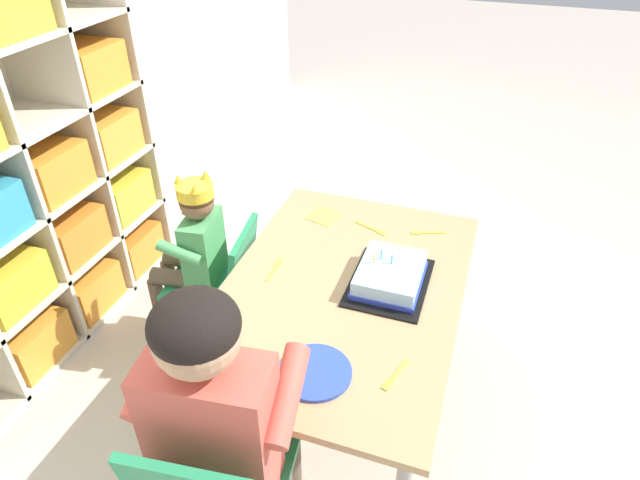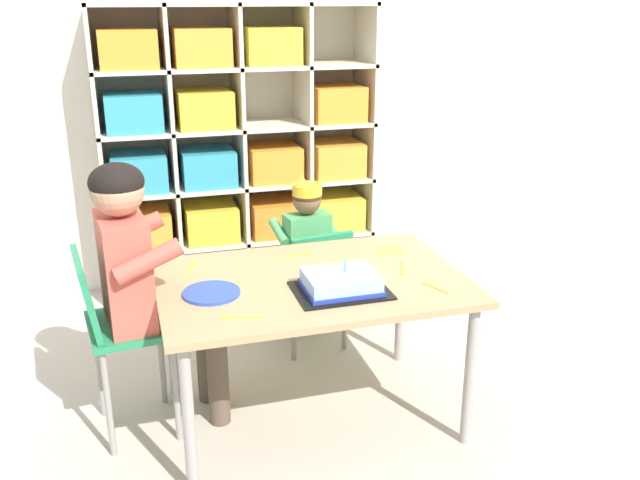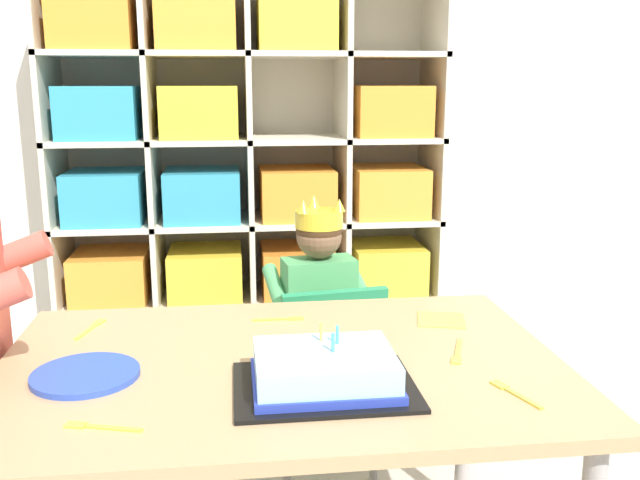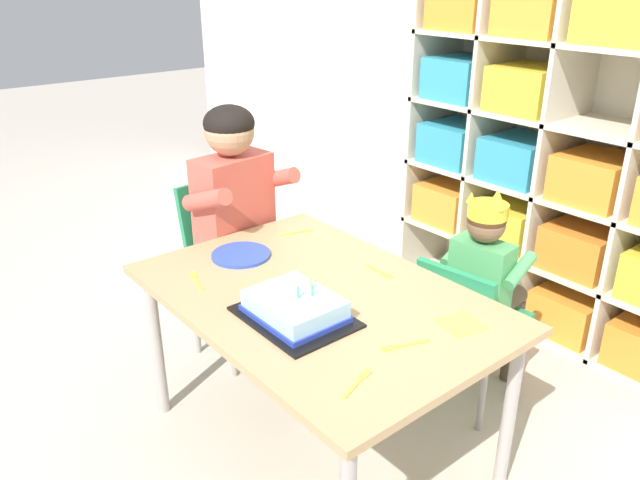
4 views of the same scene
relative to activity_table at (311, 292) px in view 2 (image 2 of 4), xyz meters
name	(u,v)px [view 2 (image 2 of 4)]	position (x,y,z in m)	size (l,w,h in m)	color
ground	(312,415)	(0.00, 0.00, -0.55)	(16.00, 16.00, 0.00)	#BCB2A3
classroom_back_wall	(232,51)	(0.00, 1.62, 0.78)	(6.86, 0.10, 2.65)	silver
storage_cubby_shelf	(239,163)	(-0.03, 1.37, 0.20)	(1.47, 0.38, 1.59)	beige
activity_table	(311,292)	(0.00, 0.00, 0.00)	(1.15, 0.78, 0.61)	tan
classroom_chair_blue	(312,276)	(0.16, 0.56, -0.17)	(0.37, 0.38, 0.61)	#238451
child_with_crown	(304,239)	(0.15, 0.67, -0.03)	(0.32, 0.32, 0.84)	#4C9E5B
classroom_chair_adult_side	(116,323)	(-0.73, 0.11, -0.08)	(0.37, 0.38, 0.75)	#238451
adult_helper_seated	(143,268)	(-0.61, 0.13, 0.12)	(0.45, 0.43, 1.07)	#D15647
birthday_cake_on_tray	(341,284)	(0.07, -0.14, 0.09)	(0.34, 0.26, 0.11)	black
paper_plate_stack	(211,293)	(-0.38, -0.04, 0.06)	(0.21, 0.21, 0.01)	blue
paper_napkin_square	(390,250)	(0.40, 0.20, 0.06)	(0.11, 0.11, 0.00)	#F4DB4C
fork_beside_plate_stack	(239,317)	(-0.32, -0.25, 0.06)	(0.13, 0.05, 0.00)	yellow
fork_near_cake_tray	(435,287)	(0.41, -0.21, 0.06)	(0.06, 0.13, 0.00)	yellow
fork_at_table_front_edge	(191,267)	(-0.43, 0.25, 0.06)	(0.05, 0.13, 0.00)	yellow
fork_scattered_mid_table	(403,269)	(0.37, -0.01, 0.06)	(0.07, 0.14, 0.00)	yellow
fork_by_napkin	(299,255)	(0.02, 0.25, 0.06)	(0.12, 0.02, 0.00)	yellow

